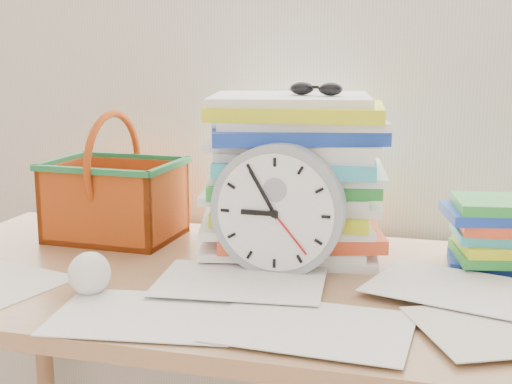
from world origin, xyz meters
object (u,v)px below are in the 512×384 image
(book_stack, at_px, (507,234))
(basket, at_px, (114,177))
(paper_stack, at_px, (292,175))
(desk, at_px, (253,315))
(clock, at_px, (278,210))

(book_stack, relative_size, basket, 0.86)
(paper_stack, relative_size, book_stack, 1.53)
(desk, relative_size, basket, 5.06)
(paper_stack, xyz_separation_m, clock, (0.01, -0.15, -0.04))
(clock, height_order, basket, basket)
(book_stack, bearing_deg, paper_stack, 179.17)
(paper_stack, distance_m, basket, 0.40)
(desk, xyz_separation_m, paper_stack, (0.03, 0.18, 0.24))
(basket, bearing_deg, paper_stack, 1.69)
(paper_stack, height_order, basket, paper_stack)
(basket, bearing_deg, clock, -18.86)
(paper_stack, relative_size, clock, 1.47)
(paper_stack, height_order, book_stack, paper_stack)
(clock, bearing_deg, basket, 159.02)
(desk, bearing_deg, paper_stack, 80.02)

